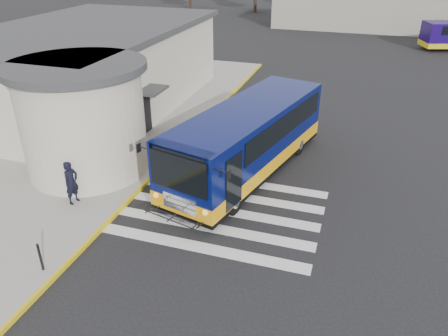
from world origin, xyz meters
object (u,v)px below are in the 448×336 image
(pedestrian_b, at_px, (96,157))
(bollard, at_px, (40,257))
(transit_bus, at_px, (247,142))
(pedestrian_a, at_px, (71,183))

(pedestrian_b, distance_m, bollard, 6.18)
(bollard, bearing_deg, transit_bus, 63.41)
(pedestrian_a, bearing_deg, transit_bus, -39.60)
(pedestrian_b, bearing_deg, bollard, -9.36)
(transit_bus, xyz_separation_m, pedestrian_a, (-5.71, -4.85, -0.42))
(transit_bus, xyz_separation_m, bollard, (-4.29, -8.57, -0.81))
(transit_bus, relative_size, pedestrian_a, 6.28)
(bollard, bearing_deg, pedestrian_a, 110.90)
(pedestrian_b, xyz_separation_m, bollard, (1.75, -5.92, -0.44))
(transit_bus, xyz_separation_m, pedestrian_b, (-6.04, -2.66, -0.38))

